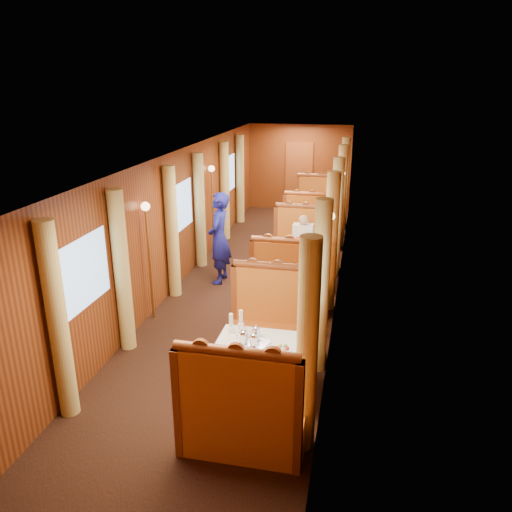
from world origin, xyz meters
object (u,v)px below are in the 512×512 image
(banquette_far_fwd, at_px, (311,229))
(steward, at_px, (219,238))
(fruit_plate, at_px, (282,349))
(teapot_back, at_px, (256,333))
(table_near, at_px, (260,369))
(table_far, at_px, (315,220))
(banquette_mid_fwd, at_px, (290,287))
(teapot_left, at_px, (244,338))
(teapot_right, at_px, (254,341))
(tea_tray, at_px, (254,342))
(rose_vase_far, at_px, (317,198))
(passenger, at_px, (303,239))
(banquette_near_aft, at_px, (275,327))
(table_mid, at_px, (297,269))
(banquette_far_aft, at_px, (319,208))
(rose_vase_mid, at_px, (298,240))
(banquette_near_fwd, at_px, (241,418))
(banquette_mid_aft, at_px, (304,249))

(banquette_far_fwd, relative_size, steward, 0.76)
(steward, bearing_deg, fruit_plate, 24.63)
(teapot_back, distance_m, fruit_plate, 0.43)
(table_near, xyz_separation_m, teapot_back, (-0.07, 0.09, 0.44))
(table_far, relative_size, teapot_back, 6.93)
(banquette_mid_fwd, distance_m, teapot_left, 2.60)
(table_far, bearing_deg, steward, -113.16)
(table_near, xyz_separation_m, teapot_right, (-0.05, -0.11, 0.44))
(tea_tray, distance_m, rose_vase_far, 7.04)
(tea_tray, bearing_deg, table_far, 89.45)
(passenger, bearing_deg, banquette_near_aft, -90.00)
(banquette_near_aft, bearing_deg, teapot_right, -92.68)
(banquette_far_fwd, xyz_separation_m, steward, (-1.50, -2.49, 0.45))
(table_near, bearing_deg, table_mid, 90.00)
(teapot_right, relative_size, rose_vase_far, 0.46)
(banquette_far_aft, xyz_separation_m, teapot_left, (-0.19, -8.09, 0.39))
(banquette_far_fwd, xyz_separation_m, teapot_left, (-0.19, -6.06, 0.39))
(table_mid, relative_size, rose_vase_far, 2.92)
(teapot_back, bearing_deg, rose_vase_mid, 64.69)
(table_near, xyz_separation_m, banquette_near_fwd, (0.00, -1.01, 0.05))
(teapot_left, distance_m, rose_vase_far, 7.09)
(banquette_mid_fwd, bearing_deg, banquette_far_aft, 90.00)
(teapot_back, height_order, rose_vase_mid, rose_vase_mid)
(banquette_far_fwd, bearing_deg, teapot_back, -90.73)
(table_far, height_order, teapot_back, teapot_back)
(banquette_near_aft, bearing_deg, table_mid, 90.00)
(banquette_near_aft, bearing_deg, passenger, 90.00)
(banquette_near_fwd, height_order, teapot_right, banquette_near_fwd)
(banquette_mid_aft, xyz_separation_m, rose_vase_mid, (-0.01, -1.01, 0.50))
(teapot_left, bearing_deg, banquette_near_aft, 79.80)
(table_mid, height_order, table_far, same)
(table_near, relative_size, teapot_back, 6.93)
(banquette_mid_fwd, distance_m, fruit_plate, 2.67)
(banquette_mid_fwd, bearing_deg, teapot_left, -94.18)
(tea_tray, xyz_separation_m, steward, (-1.43, 3.52, 0.12))
(tea_tray, bearing_deg, table_near, 23.31)
(banquette_far_fwd, bearing_deg, banquette_far_aft, 90.00)
(banquette_mid_fwd, xyz_separation_m, tea_tray, (-0.07, -2.52, 0.33))
(banquette_far_fwd, height_order, banquette_far_aft, same)
(table_far, height_order, steward, steward)
(banquette_mid_fwd, height_order, banquette_far_fwd, same)
(teapot_right, bearing_deg, table_far, 104.82)
(banquette_mid_aft, relative_size, banquette_far_fwd, 1.00)
(teapot_back, bearing_deg, rose_vase_far, 65.01)
(fruit_plate, xyz_separation_m, steward, (-1.79, 3.63, 0.11))
(teapot_left, bearing_deg, teapot_right, -14.45)
(teapot_back, height_order, rose_vase_far, rose_vase_far)
(banquette_near_aft, distance_m, fruit_plate, 1.24)
(teapot_left, xyz_separation_m, fruit_plate, (0.47, -0.06, -0.05))
(table_mid, xyz_separation_m, banquette_mid_aft, (0.00, 1.01, 0.05))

